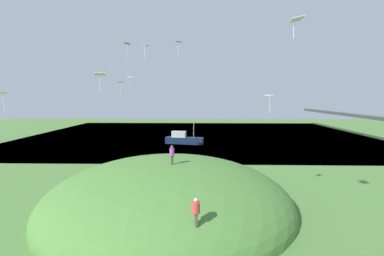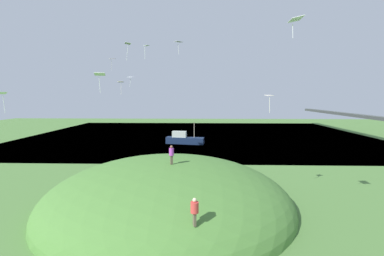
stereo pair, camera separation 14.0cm
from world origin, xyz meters
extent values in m
plane|color=#4B7537|center=(0.00, 0.00, 0.00)|extent=(160.00, 160.00, 0.00)
cube|color=#4D6594|center=(-33.57, 0.00, -0.20)|extent=(56.70, 80.00, 0.40)
ellipsoid|color=#477733|center=(7.79, -2.54, 0.00)|extent=(20.49, 21.53, 7.70)
cube|color=#434A47|center=(-33.57, 36.80, 4.97)|extent=(51.03, 1.80, 0.70)
cube|color=#12203C|center=(-21.04, -2.69, 0.65)|extent=(2.96, 7.69, 1.31)
cube|color=#A5B2A8|center=(-21.23, -3.80, 1.91)|extent=(1.65, 2.95, 1.20)
cylinder|color=gray|center=(-20.71, -0.84, 2.80)|extent=(0.14, 0.14, 2.99)
cube|color=brown|center=(8.96, -2.05, 4.20)|extent=(0.20, 0.24, 0.75)
cylinder|color=purple|center=(8.96, -2.05, 4.87)|extent=(0.52, 0.52, 0.60)
sphere|color=brown|center=(8.96, -2.05, 5.28)|extent=(0.23, 0.23, 0.23)
cube|color=brown|center=(15.89, -0.03, 2.57)|extent=(0.28, 0.21, 0.77)
cylinder|color=#C33936|center=(15.89, -0.03, 3.26)|extent=(0.58, 0.58, 0.61)
sphere|color=beige|center=(15.89, -0.03, 3.68)|extent=(0.23, 0.23, 0.23)
cube|color=white|center=(-2.43, -6.21, 15.47)|extent=(0.80, 0.80, 0.05)
cylinder|color=white|center=(-2.47, -6.46, 14.60)|extent=(0.05, 0.05, 1.40)
cube|color=white|center=(-8.23, -11.32, 11.49)|extent=(0.59, 0.83, 0.12)
cylinder|color=white|center=(-8.34, -11.32, 10.44)|extent=(0.14, 0.11, 1.68)
cube|color=white|center=(13.14, 6.00, 13.97)|extent=(1.10, 0.80, 0.18)
cylinder|color=white|center=(12.96, 5.91, 13.29)|extent=(0.10, 0.12, 0.82)
cube|color=white|center=(-8.63, -2.86, 17.18)|extent=(1.34, 1.39, 0.09)
cylinder|color=white|center=(-8.63, -2.87, 16.13)|extent=(0.14, 0.20, 1.51)
cube|color=white|center=(10.31, -14.76, 9.61)|extent=(0.84, 0.80, 0.19)
cylinder|color=white|center=(10.41, -14.55, 8.76)|extent=(0.13, 0.05, 1.36)
cube|color=white|center=(-9.50, -10.16, 12.28)|extent=(0.93, 1.07, 0.13)
cylinder|color=white|center=(-9.66, -10.31, 11.43)|extent=(0.12, 0.20, 1.25)
cube|color=white|center=(-5.15, -9.26, 16.29)|extent=(1.29, 1.13, 0.14)
cylinder|color=white|center=(-5.02, -9.32, 15.05)|extent=(0.06, 0.28, 1.92)
cube|color=silver|center=(-13.93, -14.34, 15.59)|extent=(0.82, 1.07, 0.09)
cylinder|color=silver|center=(-14.10, -14.60, 14.52)|extent=(0.22, 0.20, 1.65)
cube|color=white|center=(6.99, 6.21, 9.44)|extent=(0.73, 0.83, 0.09)
cylinder|color=white|center=(7.25, 6.20, 8.62)|extent=(0.12, 0.13, 1.31)
cube|color=white|center=(5.29, -9.11, 11.43)|extent=(0.85, 1.09, 0.25)
cylinder|color=white|center=(5.09, -9.24, 10.43)|extent=(0.05, 0.10, 1.51)
cylinder|color=brown|center=(-4.88, 0.54, 0.49)|extent=(0.14, 0.14, 0.98)
camera|label=1|loc=(29.48, 0.10, 9.33)|focal=24.11mm
camera|label=2|loc=(29.47, 0.24, 9.33)|focal=24.11mm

